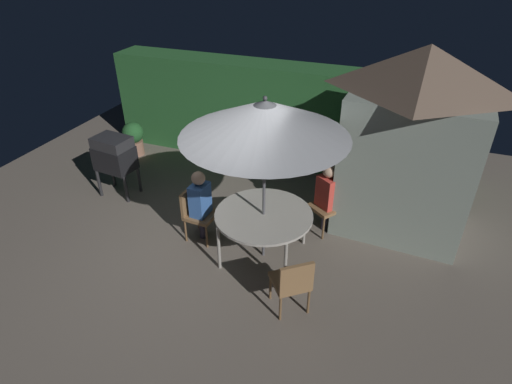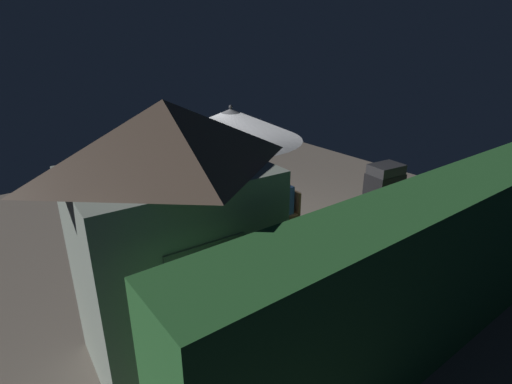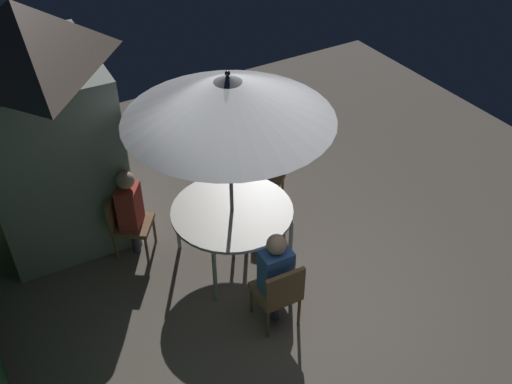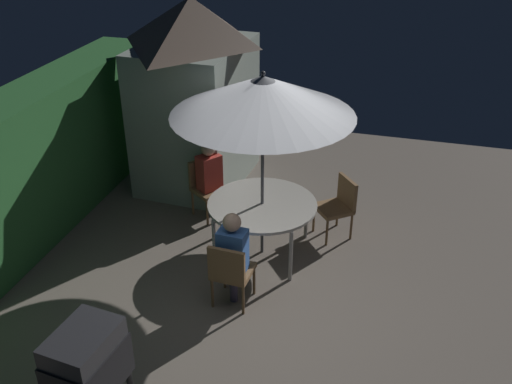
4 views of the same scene
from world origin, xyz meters
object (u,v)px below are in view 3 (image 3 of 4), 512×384
chair_near_shed (126,220)px  patio_table (232,213)px  chair_far_side (279,292)px  garden_shed (40,121)px  patio_umbrella (228,98)px  person_in_blue (276,269)px  chair_toward_hedge (267,173)px  person_in_red (129,204)px

chair_near_shed → patio_table: bearing=-126.0°
chair_far_side → garden_shed: bearing=27.0°
garden_shed → patio_umbrella: bearing=-138.9°
patio_table → person_in_blue: (-1.11, 0.07, 0.04)m
garden_shed → person_in_blue: garden_shed is taller
patio_umbrella → chair_near_shed: patio_umbrella is taller
garden_shed → patio_table: 2.62m
patio_table → chair_far_side: chair_far_side is taller
patio_table → patio_umbrella: (-0.00, 0.00, 1.57)m
garden_shed → chair_near_shed: bearing=-153.2°
garden_shed → chair_toward_hedge: bearing=-113.6°
patio_umbrella → chair_near_shed: (0.79, 1.09, -1.79)m
garden_shed → chair_toward_hedge: 3.01m
patio_table → chair_toward_hedge: bearing=-51.8°
chair_toward_hedge → person_in_red: 1.99m
person_in_red → patio_table: bearing=-126.0°
chair_toward_hedge → person_in_blue: size_ratio=0.71×
patio_umbrella → chair_toward_hedge: (0.75, -0.95, -1.79)m
chair_near_shed → person_in_red: size_ratio=0.71×
patio_table → chair_near_shed: (0.79, 1.09, -0.22)m
patio_umbrella → chair_toward_hedge: patio_umbrella is taller
patio_table → person_in_red: bearing=54.0°
chair_near_shed → chair_far_side: bearing=-152.9°
chair_far_side → person_in_red: person_in_red is taller
person_in_blue → garden_shed: bearing=27.7°
patio_table → patio_umbrella: bearing=143.1°
chair_near_shed → chair_far_side: (-1.99, -1.02, 0.00)m
chair_toward_hedge → garden_shed: bearing=66.4°
person_in_red → person_in_blue: bearing=-152.8°
garden_shed → person_in_blue: bearing=-152.3°
chair_far_side → chair_toward_hedge: (1.94, -1.02, 0.00)m
chair_far_side → chair_toward_hedge: 2.19m
chair_toward_hedge → person_in_blue: bearing=151.2°
patio_umbrella → chair_far_side: bearing=176.4°
person_in_blue → person_in_red: bearing=27.2°
patio_umbrella → person_in_blue: bearing=176.4°
person_in_blue → patio_umbrella: bearing=-3.6°
chair_toward_hedge → patio_umbrella: bearing=128.2°
person_in_blue → chair_toward_hedge: bearing=-28.8°
patio_table → chair_near_shed: bearing=54.0°
patio_table → person_in_red: person_in_red is taller
chair_near_shed → chair_toward_hedge: size_ratio=1.00×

